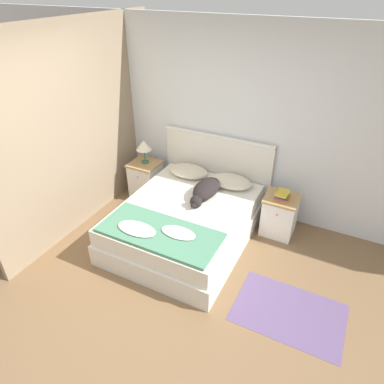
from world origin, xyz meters
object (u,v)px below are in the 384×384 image
(nightstand_right, at_px, (280,215))
(dog, at_px, (206,190))
(bed, at_px, (185,222))
(pillow_right, at_px, (231,181))
(table_lamp, at_px, (144,146))
(nightstand_left, at_px, (146,179))
(book_stack, at_px, (282,195))
(pillow_left, at_px, (189,171))

(nightstand_right, height_order, dog, dog)
(bed, height_order, nightstand_right, nightstand_right)
(pillow_right, height_order, table_lamp, table_lamp)
(nightstand_left, distance_m, dog, 1.26)
(nightstand_left, bearing_deg, book_stack, -0.79)
(nightstand_left, xyz_separation_m, table_lamp, (0.00, 0.02, 0.55))
(book_stack, bearing_deg, pillow_left, 176.69)
(bed, bearing_deg, book_stack, 31.51)
(nightstand_right, bearing_deg, book_stack, -90.49)
(pillow_left, relative_size, dog, 0.76)
(pillow_right, xyz_separation_m, dog, (-0.20, -0.39, 0.02))
(nightstand_right, distance_m, dog, 1.02)
(nightstand_right, bearing_deg, pillow_right, 176.01)
(nightstand_left, distance_m, book_stack, 2.11)
(nightstand_right, distance_m, table_lamp, 2.15)
(nightstand_left, height_order, table_lamp, table_lamp)
(pillow_right, bearing_deg, book_stack, -6.26)
(dog, bearing_deg, table_lamp, 162.89)
(nightstand_left, distance_m, nightstand_right, 2.08)
(table_lamp, bearing_deg, book_stack, -1.35)
(book_stack, height_order, table_lamp, table_lamp)
(nightstand_left, height_order, pillow_left, pillow_left)
(nightstand_right, relative_size, pillow_right, 0.95)
(pillow_right, distance_m, dog, 0.44)
(pillow_right, bearing_deg, bed, -114.18)
(pillow_right, height_order, dog, dog)
(bed, bearing_deg, nightstand_left, 147.37)
(nightstand_right, xyz_separation_m, pillow_left, (-1.36, 0.05, 0.29))
(book_stack, bearing_deg, table_lamp, 178.65)
(bed, distance_m, pillow_right, 0.85)
(dog, xyz_separation_m, table_lamp, (-1.17, 0.36, 0.23))
(nightstand_right, relative_size, dog, 0.72)
(book_stack, xyz_separation_m, table_lamp, (-2.08, 0.05, 0.22))
(bed, distance_m, dog, 0.49)
(nightstand_left, height_order, nightstand_right, same)
(nightstand_left, relative_size, dog, 0.72)
(pillow_right, bearing_deg, nightstand_left, -177.89)
(nightstand_left, bearing_deg, pillow_left, 3.99)
(pillow_right, bearing_deg, table_lamp, -178.75)
(bed, bearing_deg, dog, 68.87)
(bed, distance_m, nightstand_left, 1.24)
(bed, relative_size, dog, 2.50)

